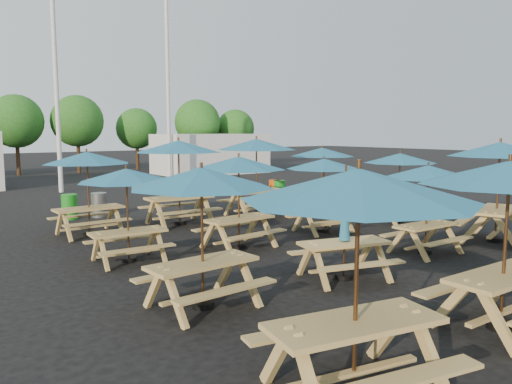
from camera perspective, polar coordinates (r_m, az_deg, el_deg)
ground at (r=13.00m, az=3.92°, el=-5.47°), size 120.00×120.00×0.00m
picnic_unit_0 at (r=5.20m, az=11.62°, el=-0.41°), size 2.90×2.90×2.45m
picnic_unit_1 at (r=7.77m, az=-6.25°, el=0.89°), size 2.42×2.42×2.26m
picnic_unit_2 at (r=10.89m, az=-14.58°, el=1.39°), size 2.16×2.16×2.03m
picnic_unit_3 at (r=14.03m, az=-18.76°, el=3.31°), size 2.37×2.37×2.27m
picnic_unit_4 at (r=7.68m, az=26.95°, el=1.14°), size 2.47×2.47×2.42m
picnic_unit_5 at (r=9.57m, az=10.09°, el=-4.61°), size 2.03×1.87×2.18m
picnic_unit_6 at (r=11.80m, az=-1.99°, el=2.85°), size 2.45×2.45×2.23m
picnic_unit_7 at (r=15.01m, az=-8.84°, el=4.74°), size 2.65×2.65×2.55m
picnic_unit_9 at (r=11.91m, az=19.06°, el=1.77°), size 2.10×2.10×2.05m
picnic_unit_10 at (r=13.84m, az=7.78°, el=2.81°), size 2.28×2.28×2.06m
picnic_unit_11 at (r=16.33m, az=0.05°, el=5.06°), size 2.60×2.60×2.57m
picnic_unit_13 at (r=13.86m, az=26.11°, el=3.94°), size 3.27×3.27×2.55m
picnic_unit_14 at (r=15.84m, az=16.13°, el=3.39°), size 2.33×2.33×2.15m
picnic_unit_15 at (r=17.89m, az=7.55°, el=4.22°), size 2.56×2.56×2.23m
waste_bin_0 at (r=16.98m, az=-20.53°, el=-1.59°), size 0.50×0.50×0.80m
waste_bin_1 at (r=17.09m, az=-17.50°, el=-1.42°), size 0.50×0.50×0.80m
waste_bin_2 at (r=20.56m, az=2.16°, el=0.27°), size 0.50×0.50×0.80m
waste_bin_3 at (r=20.45m, az=2.65°, el=0.23°), size 0.50×0.50×0.80m
mast_0 at (r=24.71m, az=-21.99°, el=13.93°), size 0.20×0.20×12.00m
mast_1 at (r=28.84m, az=-10.07°, el=13.25°), size 0.20×0.20×12.00m
event_tent_1 at (r=33.49m, az=-5.22°, el=4.39°), size 7.00×4.00×2.60m
tree_3 at (r=35.03m, az=-25.75°, el=7.29°), size 3.36×3.36×5.09m
tree_4 at (r=35.44m, az=-19.76°, el=7.64°), size 3.41×3.41×5.17m
tree_5 at (r=37.28m, az=-13.48°, el=7.06°), size 2.94×2.94×4.45m
tree_6 at (r=37.45m, az=-6.72°, el=7.89°), size 3.38×3.38×5.13m
tree_7 at (r=39.25m, az=-2.37°, el=7.26°), size 2.95×2.95×4.48m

